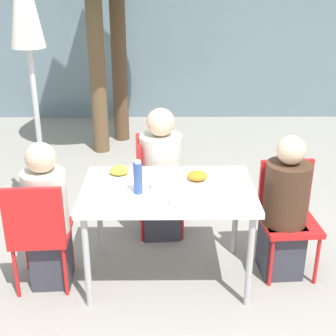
# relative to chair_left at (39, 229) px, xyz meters

# --- Properties ---
(ground_plane) EXTENTS (24.00, 24.00, 0.00)m
(ground_plane) POSITION_rel_chair_left_xyz_m (0.90, 0.13, -0.49)
(ground_plane) COLOR gray
(building_facade) EXTENTS (10.00, 0.20, 3.00)m
(building_facade) POSITION_rel_chair_left_xyz_m (0.90, 4.46, 1.01)
(building_facade) COLOR slate
(building_facade) RESTS_ON ground
(dining_table) EXTENTS (1.21, 0.78, 0.74)m
(dining_table) POSITION_rel_chair_left_xyz_m (0.90, 0.13, 0.18)
(dining_table) COLOR white
(dining_table) RESTS_ON ground
(chair_left) EXTENTS (0.42, 0.42, 0.85)m
(chair_left) POSITION_rel_chair_left_xyz_m (0.00, 0.00, 0.00)
(chair_left) COLOR red
(chair_left) RESTS_ON ground
(person_left) EXTENTS (0.30, 0.30, 1.10)m
(person_left) POSITION_rel_chair_left_xyz_m (0.05, 0.08, 0.03)
(person_left) COLOR #383842
(person_left) RESTS_ON ground
(chair_right) EXTENTS (0.43, 0.43, 0.85)m
(chair_right) POSITION_rel_chair_left_xyz_m (1.80, 0.28, 0.00)
(chair_right) COLOR red
(chair_right) RESTS_ON ground
(person_right) EXTENTS (0.32, 0.32, 1.10)m
(person_right) POSITION_rel_chair_left_xyz_m (1.75, 0.19, 0.03)
(person_right) COLOR #383842
(person_right) RESTS_ON ground
(chair_far) EXTENTS (0.43, 0.43, 0.85)m
(chair_far) POSITION_rel_chair_left_xyz_m (0.76, 0.82, 0.00)
(chair_far) COLOR red
(chair_far) RESTS_ON ground
(person_far) EXTENTS (0.35, 0.35, 1.14)m
(person_far) POSITION_rel_chair_left_xyz_m (0.85, 0.77, 0.04)
(person_far) COLOR #383842
(person_far) RESTS_ON ground
(closed_umbrella) EXTENTS (0.36, 0.36, 2.39)m
(closed_umbrella) POSITION_rel_chair_left_xyz_m (-0.15, 0.81, 1.25)
(closed_umbrella) COLOR #333333
(closed_umbrella) RESTS_ON ground
(plate_0) EXTENTS (0.26, 0.26, 0.07)m
(plate_0) POSITION_rel_chair_left_xyz_m (1.11, 0.24, 0.28)
(plate_0) COLOR white
(plate_0) RESTS_ON dining_table
(plate_1) EXTENTS (0.26, 0.26, 0.07)m
(plate_1) POSITION_rel_chair_left_xyz_m (0.54, 0.35, 0.27)
(plate_1) COLOR white
(plate_1) RESTS_ON dining_table
(bottle) EXTENTS (0.06, 0.06, 0.24)m
(bottle) POSITION_rel_chair_left_xyz_m (0.70, 0.05, 0.36)
(bottle) COLOR #334C8E
(bottle) RESTS_ON dining_table
(drinking_cup) EXTENTS (0.08, 0.08, 0.09)m
(drinking_cup) POSITION_rel_chair_left_xyz_m (0.82, 0.12, 0.29)
(drinking_cup) COLOR white
(drinking_cup) RESTS_ON dining_table
(salad_bowl) EXTENTS (0.14, 0.14, 0.06)m
(salad_bowl) POSITION_rel_chair_left_xyz_m (0.98, -0.12, 0.28)
(salad_bowl) COLOR white
(salad_bowl) RESTS_ON dining_table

